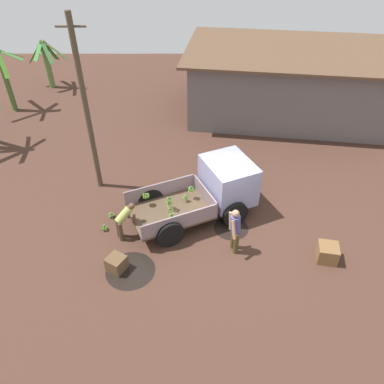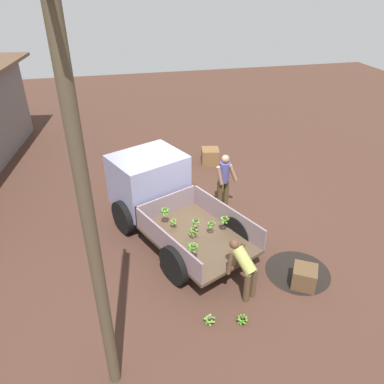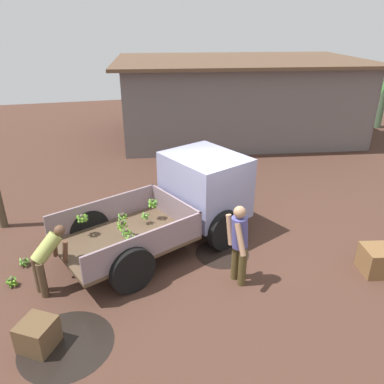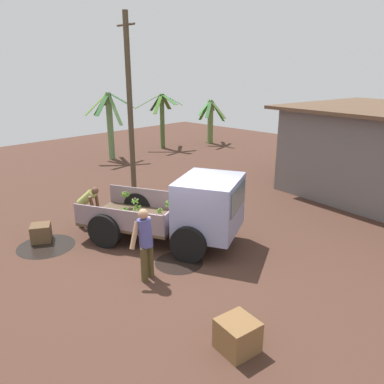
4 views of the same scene
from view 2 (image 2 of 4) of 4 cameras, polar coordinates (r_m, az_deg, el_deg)
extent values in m
plane|color=#472D23|center=(11.01, -1.92, -3.37)|extent=(36.00, 36.00, 0.00)
cylinder|color=black|center=(11.23, -0.26, -2.57)|extent=(1.20, 1.20, 0.01)
cylinder|color=black|center=(9.40, 15.78, -11.64)|extent=(1.52, 1.52, 0.01)
cube|color=brown|center=(9.22, 0.86, -7.11)|extent=(3.22, 2.82, 0.08)
cube|color=gray|center=(8.60, -3.99, -7.67)|extent=(2.46, 1.15, 0.56)
cube|color=gray|center=(9.52, 5.23, -3.51)|extent=(2.46, 1.15, 0.56)
cube|color=gray|center=(9.91, -3.82, -1.94)|extent=(0.82, 1.74, 0.56)
cube|color=#8D8FB8|center=(10.39, -6.66, 1.87)|extent=(2.13, 2.31, 1.45)
cube|color=#4C606B|center=(10.86, -8.86, 4.73)|extent=(0.64, 1.36, 0.64)
cylinder|color=black|center=(10.21, -10.42, -3.79)|extent=(0.94, 0.58, 0.93)
cylinder|color=black|center=(11.04, -1.51, -0.38)|extent=(0.94, 0.58, 0.93)
cylinder|color=black|center=(8.55, -2.70, -11.05)|extent=(0.94, 0.58, 0.93)
cylinder|color=black|center=(9.53, 7.01, -6.25)|extent=(0.94, 0.58, 0.93)
sphere|color=#49422F|center=(9.39, -4.18, -2.60)|extent=(0.08, 0.08, 0.08)
cylinder|color=#73A943|center=(9.39, -3.90, -3.10)|extent=(0.14, 0.16, 0.17)
cylinder|color=#62AD27|center=(9.43, -3.80, -2.92)|extent=(0.17, 0.05, 0.17)
cylinder|color=#538A32|center=(9.47, -3.94, -2.66)|extent=(0.16, 0.17, 0.14)
cylinder|color=#5B9737|center=(9.47, -4.29, -2.82)|extent=(0.08, 0.17, 0.17)
cylinder|color=#41781C|center=(9.44, -4.55, -2.89)|extent=(0.18, 0.12, 0.16)
cylinder|color=#75A440|center=(9.41, -4.46, -3.09)|extent=(0.17, 0.10, 0.18)
cylinder|color=#5FAC31|center=(9.37, -4.20, -3.17)|extent=(0.09, 0.17, 0.17)
sphere|color=brown|center=(8.97, 0.26, -5.57)|extent=(0.08, 0.08, 0.08)
cylinder|color=#467E1B|center=(8.97, -0.09, -6.12)|extent=(0.18, 0.13, 0.16)
cylinder|color=#69B125|center=(8.97, 0.50, -6.18)|extent=(0.09, 0.19, 0.17)
cylinder|color=#679E38|center=(9.03, 0.64, -5.97)|extent=(0.17, 0.05, 0.19)
cylinder|color=#67A031|center=(9.07, 0.34, -5.63)|extent=(0.11, 0.19, 0.15)
cylinder|color=#63AF2B|center=(9.03, -0.11, -5.95)|extent=(0.16, 0.11, 0.19)
sphere|color=#433C2B|center=(9.17, 4.98, -3.91)|extent=(0.08, 0.08, 0.08)
cylinder|color=#5C9826|center=(9.23, 4.66, -4.18)|extent=(0.15, 0.13, 0.15)
cylinder|color=#6BA346|center=(9.18, 4.64, -4.31)|extent=(0.17, 0.07, 0.14)
cylinder|color=#6B9F38|center=(9.16, 4.94, -4.44)|extent=(0.10, 0.16, 0.15)
cylinder|color=#548629|center=(9.17, 5.34, -4.29)|extent=(0.15, 0.16, 0.12)
cylinder|color=#5FA123|center=(9.23, 5.34, -4.01)|extent=(0.18, 0.09, 0.11)
cylinder|color=#6DA235|center=(9.26, 4.96, -3.90)|extent=(0.09, 0.18, 0.11)
sphere|color=brown|center=(8.21, 0.16, -8.11)|extent=(0.08, 0.08, 0.08)
cylinder|color=#659A41|center=(8.21, -0.02, -8.72)|extent=(0.14, 0.15, 0.16)
cylinder|color=#508525|center=(8.19, 0.37, -8.67)|extent=(0.08, 0.19, 0.13)
cylinder|color=#46771B|center=(8.21, 0.62, -8.51)|extent=(0.17, 0.15, 0.12)
cylinder|color=#56892D|center=(8.26, 0.60, -8.30)|extent=(0.18, 0.08, 0.14)
cylinder|color=#6AA12E|center=(8.29, 0.35, -8.13)|extent=(0.14, 0.17, 0.13)
cylinder|color=#5E8B37|center=(8.29, -0.03, -8.07)|extent=(0.07, 0.19, 0.12)
cylinder|color=#467B26|center=(8.26, -0.29, -8.20)|extent=(0.16, 0.16, 0.12)
cylinder|color=#5FA124|center=(8.23, -0.33, -8.47)|extent=(0.18, 0.05, 0.13)
sphere|color=brown|center=(9.07, 2.98, -4.66)|extent=(0.07, 0.07, 0.07)
cylinder|color=olive|center=(9.14, 2.89, -4.63)|extent=(0.04, 0.16, 0.10)
cylinder|color=#4B8C21|center=(9.12, 2.70, -4.90)|extent=(0.12, 0.11, 0.14)
cylinder|color=#6EB13F|center=(9.07, 2.67, -5.06)|extent=(0.15, 0.08, 0.13)
cylinder|color=#478524|center=(9.05, 3.00, -5.15)|extent=(0.06, 0.16, 0.12)
cylinder|color=olive|center=(9.09, 3.26, -5.06)|extent=(0.13, 0.10, 0.14)
cylinder|color=#5DAB26|center=(9.12, 3.31, -4.72)|extent=(0.16, 0.09, 0.09)
sphere|color=#47402E|center=(8.86, 0.63, -4.30)|extent=(0.09, 0.09, 0.09)
cylinder|color=#6DA042|center=(8.87, 0.30, -4.74)|extent=(0.16, 0.08, 0.14)
cylinder|color=#598C32|center=(8.84, 0.72, -4.82)|extent=(0.05, 0.17, 0.12)
cylinder|color=#70A448|center=(8.90, 1.01, -4.65)|extent=(0.16, 0.08, 0.14)
cylinder|color=#64A424|center=(8.95, 0.74, -4.38)|extent=(0.11, 0.16, 0.13)
cylinder|color=#4F8624|center=(8.93, 0.34, -4.54)|extent=(0.13, 0.14, 0.15)
sphere|color=brown|center=(9.37, -2.82, -4.28)|extent=(0.06, 0.06, 0.06)
cylinder|color=#5A8937|center=(9.41, -2.58, -4.56)|extent=(0.12, 0.04, 0.14)
cylinder|color=#5F9F39|center=(9.44, -2.74, -4.46)|extent=(0.09, 0.12, 0.14)
cylinder|color=#4E7D26|center=(9.43, -3.07, -4.30)|extent=(0.11, 0.15, 0.09)
cylinder|color=#729F3F|center=(9.40, -3.06, -4.61)|extent=(0.12, 0.04, 0.14)
cylinder|color=#65AC34|center=(9.35, -2.89, -4.67)|extent=(0.09, 0.15, 0.10)
cylinder|color=olive|center=(9.37, -2.65, -4.69)|extent=(0.09, 0.13, 0.13)
cylinder|color=#4C402E|center=(5.13, -15.26, -5.56)|extent=(0.19, 0.19, 6.41)
cylinder|color=#4C3F21|center=(11.30, 5.20, -0.05)|extent=(0.20, 0.20, 0.82)
cylinder|color=#4C3F21|center=(11.19, 4.21, -0.34)|extent=(0.20, 0.20, 0.82)
cylinder|color=#4E4D94|center=(10.88, 4.94, 3.05)|extent=(0.42, 0.39, 0.66)
sphere|color=tan|center=(10.66, 5.14, 5.06)|extent=(0.23, 0.23, 0.23)
cylinder|color=tan|center=(10.89, 6.23, 2.94)|extent=(0.19, 0.35, 0.60)
cylinder|color=tan|center=(10.73, 4.26, 2.50)|extent=(0.17, 0.25, 0.61)
cylinder|color=#4F3B27|center=(8.25, 8.36, -14.22)|extent=(0.20, 0.20, 0.74)
cylinder|color=#4F3B27|center=(8.37, 9.30, -13.51)|extent=(0.20, 0.20, 0.74)
cylinder|color=#A3AC53|center=(8.04, 7.94, -10.25)|extent=(0.67, 0.54, 0.58)
sphere|color=brown|center=(8.01, 6.46, -7.87)|extent=(0.21, 0.21, 0.21)
cylinder|color=brown|center=(8.10, 5.82, -10.71)|extent=(0.17, 0.20, 0.55)
cylinder|color=brown|center=(8.34, 7.35, -9.37)|extent=(0.21, 0.27, 0.55)
sphere|color=#453E2D|center=(7.98, 7.70, -18.35)|extent=(0.08, 0.08, 0.08)
cylinder|color=#5F9427|center=(8.06, 7.87, -18.46)|extent=(0.14, 0.12, 0.16)
cylinder|color=#6EB132|center=(8.06, 7.55, -18.40)|extent=(0.05, 0.15, 0.16)
cylinder|color=#6DA43C|center=(8.04, 7.33, -18.61)|extent=(0.13, 0.12, 0.17)
cylinder|color=#4C9520|center=(8.01, 7.30, -18.79)|extent=(0.15, 0.05, 0.16)
cylinder|color=#4E9129|center=(7.96, 7.54, -18.93)|extent=(0.13, 0.17, 0.11)
cylinder|color=#3D731C|center=(8.00, 8.02, -18.88)|extent=(0.12, 0.16, 0.15)
cylinder|color=#62A123|center=(8.03, 8.20, -18.55)|extent=(0.18, 0.07, 0.12)
sphere|color=brown|center=(7.91, 2.67, -18.63)|extent=(0.07, 0.07, 0.07)
cylinder|color=#65A13A|center=(7.90, 2.87, -19.18)|extent=(0.06, 0.18, 0.10)
cylinder|color=#487F25|center=(7.96, 3.06, -18.95)|extent=(0.15, 0.08, 0.16)
cylinder|color=#679943|center=(7.98, 2.96, -18.53)|extent=(0.16, 0.14, 0.11)
cylinder|color=#70A33B|center=(7.98, 2.39, -18.47)|extent=(0.08, 0.18, 0.10)
cylinder|color=#6DAF45|center=(7.97, 2.27, -18.93)|extent=(0.15, 0.09, 0.16)
cylinder|color=#6CAF2E|center=(7.94, 2.47, -19.19)|extent=(0.13, 0.12, 0.16)
cube|color=brown|center=(8.95, 16.74, -12.27)|extent=(0.71, 0.71, 0.48)
cube|color=brown|center=(13.84, 2.79, 5.46)|extent=(0.72, 0.72, 0.56)
camera|label=1|loc=(14.15, 52.05, 32.69)|focal=35.00mm
camera|label=3|loc=(11.17, 40.65, 16.69)|focal=35.00mm
camera|label=4|loc=(17.10, 15.59, 24.35)|focal=35.00mm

